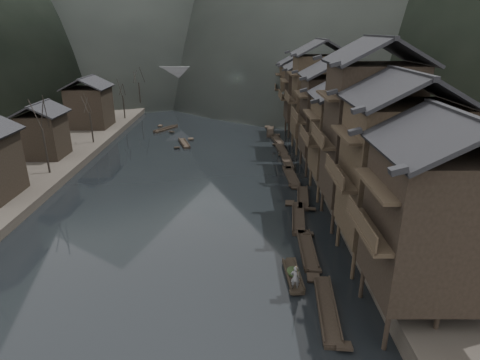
{
  "coord_description": "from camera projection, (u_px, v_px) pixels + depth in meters",
  "views": [
    {
      "loc": [
        5.81,
        -28.63,
        17.39
      ],
      "look_at": [
        5.91,
        10.67,
        2.5
      ],
      "focal_mm": 30.0,
      "sensor_mm": 36.0,
      "label": 1
    }
  ],
  "objects": [
    {
      "name": "water",
      "position": [
        169.0,
        254.0,
        32.92
      ],
      "size": [
        300.0,
        300.0,
        0.0
      ],
      "primitive_type": "plane",
      "color": "black",
      "rests_on": "ground"
    },
    {
      "name": "right_bank",
      "position": [
        406.0,
        129.0,
        70.08
      ],
      "size": [
        40.0,
        200.0,
        1.8
      ],
      "primitive_type": "cube",
      "color": "#2D2823",
      "rests_on": "ground"
    },
    {
      "name": "left_bank",
      "position": [
        6.0,
        131.0,
        70.03
      ],
      "size": [
        40.0,
        200.0,
        1.2
      ],
      "primitive_type": "cube",
      "color": "#2D2823",
      "rests_on": "ground"
    },
    {
      "name": "stilt_houses",
      "position": [
        336.0,
        104.0,
        47.18
      ],
      "size": [
        9.0,
        67.6,
        17.06
      ],
      "color": "black",
      "rests_on": "ground"
    },
    {
      "name": "left_houses",
      "position": [
        27.0,
        129.0,
        49.68
      ],
      "size": [
        8.1,
        53.2,
        8.73
      ],
      "color": "black",
      "rests_on": "left_bank"
    },
    {
      "name": "bare_trees",
      "position": [
        68.0,
        115.0,
        53.41
      ],
      "size": [
        3.88,
        72.98,
        7.76
      ],
      "color": "black",
      "rests_on": "left_bank"
    },
    {
      "name": "moored_sampans",
      "position": [
        283.0,
        156.0,
        57.8
      ],
      "size": [
        3.19,
        74.08,
        0.47
      ],
      "color": "black",
      "rests_on": "water"
    },
    {
      "name": "midriver_boats",
      "position": [
        192.0,
        120.0,
        80.53
      ],
      "size": [
        14.01,
        45.57,
        0.45
      ],
      "color": "black",
      "rests_on": "water"
    },
    {
      "name": "stone_bridge",
      "position": [
        215.0,
        82.0,
        98.44
      ],
      "size": [
        40.0,
        6.0,
        9.0
      ],
      "color": "#4C4C4F",
      "rests_on": "ground"
    },
    {
      "name": "hero_sampan",
      "position": [
        293.0,
        275.0,
        29.76
      ],
      "size": [
        1.19,
        4.63,
        0.43
      ],
      "color": "black",
      "rests_on": "water"
    },
    {
      "name": "cargo_heap",
      "position": [
        293.0,
        268.0,
        29.76
      ],
      "size": [
        1.01,
        1.32,
        0.61
      ],
      "primitive_type": "ellipsoid",
      "color": "black",
      "rests_on": "hero_sampan"
    },
    {
      "name": "boatman",
      "position": [
        295.0,
        275.0,
        27.85
      ],
      "size": [
        0.74,
        0.55,
        1.82
      ],
      "primitive_type": "imported",
      "rotation": [
        0.0,
        0.0,
        2.95
      ],
      "color": "#5B5B5E",
      "rests_on": "hero_sampan"
    },
    {
      "name": "bamboo_pole",
      "position": [
        300.0,
        244.0,
        26.97
      ],
      "size": [
        0.87,
        2.58,
        3.15
      ],
      "primitive_type": "cylinder",
      "rotation": [
        0.7,
        0.0,
        -0.31
      ],
      "color": "#8C7A51",
      "rests_on": "boatman"
    }
  ]
}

